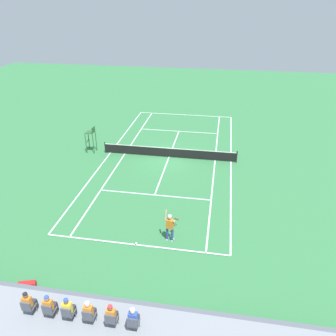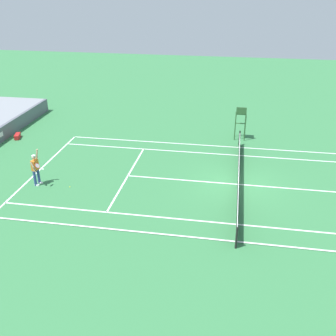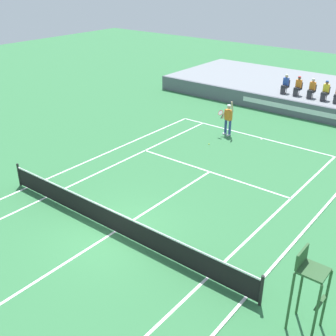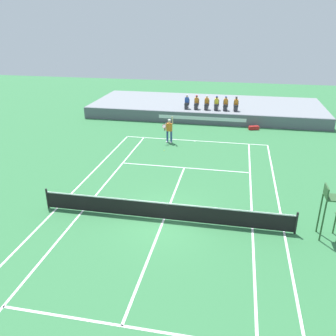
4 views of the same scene
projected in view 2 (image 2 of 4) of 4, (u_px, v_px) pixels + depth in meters
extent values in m
plane|color=#337542|center=(238.00, 185.00, 22.68)|extent=(80.00, 80.00, 0.00)
cube|color=#337542|center=(238.00, 185.00, 22.68)|extent=(10.98, 23.78, 0.02)
cube|color=white|center=(41.00, 169.00, 24.49)|extent=(10.98, 0.10, 0.01)
cube|color=white|center=(236.00, 241.00, 17.79)|extent=(0.10, 23.78, 0.01)
cube|color=white|center=(239.00, 147.00, 27.55)|extent=(0.10, 23.78, 0.01)
cube|color=white|center=(236.00, 224.00, 19.02)|extent=(0.10, 23.78, 0.01)
cube|color=white|center=(239.00, 155.00, 26.32)|extent=(0.10, 23.78, 0.01)
cube|color=white|center=(128.00, 176.00, 23.65)|extent=(8.22, 0.10, 0.01)
cube|color=white|center=(238.00, 184.00, 22.67)|extent=(0.10, 12.80, 0.01)
cube|color=white|center=(42.00, 169.00, 24.47)|extent=(0.10, 0.20, 0.01)
cylinder|color=black|center=(237.00, 238.00, 17.17)|extent=(0.10, 0.10, 1.07)
cylinder|color=black|center=(240.00, 138.00, 27.73)|extent=(0.10, 0.10, 1.07)
cube|color=black|center=(238.00, 177.00, 22.47)|extent=(11.78, 0.02, 0.84)
cube|color=white|center=(239.00, 170.00, 22.29)|extent=(11.78, 0.03, 0.06)
cylinder|color=navy|center=(39.00, 176.00, 22.63)|extent=(0.15, 0.15, 0.92)
cylinder|color=navy|center=(35.00, 179.00, 22.36)|extent=(0.15, 0.15, 0.92)
cube|color=white|center=(40.00, 183.00, 22.79)|extent=(0.17, 0.30, 0.10)
cube|color=white|center=(37.00, 185.00, 22.52)|extent=(0.17, 0.30, 0.10)
cube|color=orange|center=(35.00, 165.00, 22.17)|extent=(0.44, 0.31, 0.60)
sphere|color=tan|center=(34.00, 157.00, 21.97)|extent=(0.22, 0.22, 0.22)
cylinder|color=white|center=(33.00, 156.00, 21.93)|extent=(0.21, 0.21, 0.06)
cylinder|color=tan|center=(37.00, 154.00, 22.14)|extent=(0.13, 0.23, 0.61)
cylinder|color=tan|center=(33.00, 167.00, 21.91)|extent=(0.15, 0.34, 0.56)
cylinder|color=black|center=(35.00, 170.00, 21.89)|extent=(0.07, 0.19, 0.25)
torus|color=red|center=(37.00, 166.00, 21.75)|extent=(0.34, 0.25, 0.26)
cylinder|color=silver|center=(37.00, 166.00, 21.75)|extent=(0.30, 0.21, 0.22)
sphere|color=#D1E533|center=(70.00, 187.00, 22.38)|extent=(0.07, 0.07, 0.07)
cylinder|color=#2D562D|center=(235.00, 124.00, 29.08)|extent=(0.07, 0.07, 1.90)
cylinder|color=#2D562D|center=(245.00, 125.00, 28.98)|extent=(0.07, 0.07, 1.90)
cylinder|color=#2D562D|center=(235.00, 127.00, 28.46)|extent=(0.07, 0.07, 1.90)
cylinder|color=#2D562D|center=(245.00, 128.00, 28.36)|extent=(0.07, 0.07, 1.90)
cube|color=#2D562D|center=(241.00, 113.00, 28.30)|extent=(0.70, 0.70, 0.06)
cube|color=#2D562D|center=(242.00, 111.00, 27.87)|extent=(0.06, 0.70, 0.48)
cube|color=#2D562D|center=(240.00, 123.00, 28.96)|extent=(0.10, 0.70, 0.04)
cube|color=red|center=(17.00, 136.00, 29.10)|extent=(0.90, 0.56, 0.32)
cylinder|color=red|center=(16.00, 138.00, 28.72)|extent=(0.16, 0.32, 0.32)
cylinder|color=red|center=(19.00, 134.00, 29.47)|extent=(0.16, 0.32, 0.32)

